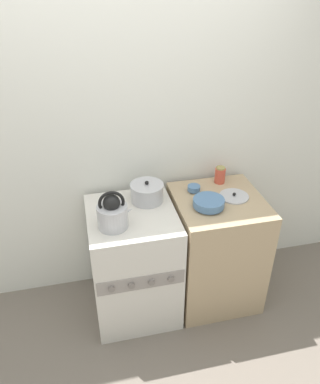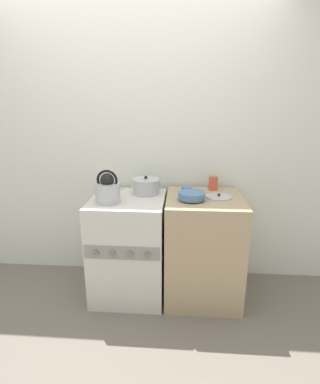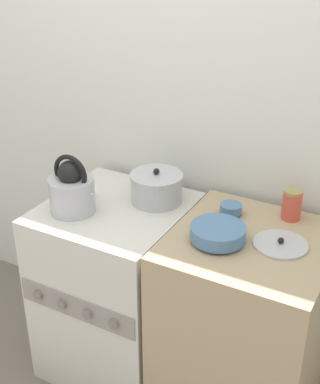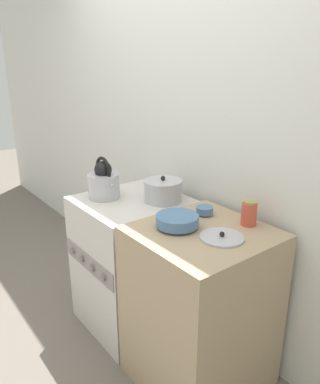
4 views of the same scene
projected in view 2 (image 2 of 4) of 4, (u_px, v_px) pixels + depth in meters
The scene contains 10 objects.
ground_plane at pixel (124, 313), 2.42m from camera, with size 12.00×12.00×0.00m, color #70665B.
wall_back at pixel (134, 147), 2.74m from camera, with size 7.00×0.06×2.50m.
stove at pixel (129, 246), 2.60m from camera, with size 0.61×0.66×0.88m.
counter at pixel (203, 248), 2.56m from camera, with size 0.63×0.64×0.90m.
kettle at pixel (108, 190), 2.35m from camera, with size 0.24×0.20×0.26m.
cooking_pot at pixel (146, 186), 2.58m from camera, with size 0.24×0.24×0.16m.
enamel_bowl at pixel (192, 196), 2.35m from camera, with size 0.22×0.22×0.06m.
small_ceramic_bowl at pixel (187, 189), 2.57m from camera, with size 0.09×0.09×0.05m.
storage_jar at pixel (213, 183), 2.63m from camera, with size 0.08×0.08×0.13m.
loose_pot_lid at pixel (219, 197), 2.43m from camera, with size 0.21×0.21×0.03m.
Camera 2 is at (0.44, -2.01, 1.64)m, focal length 28.00 mm.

